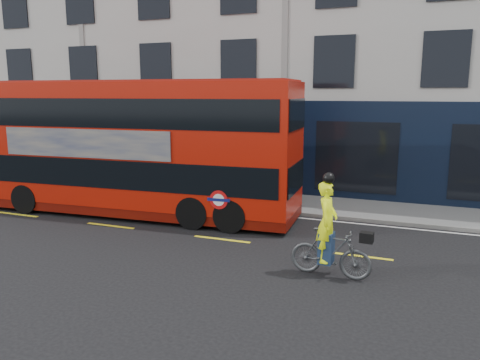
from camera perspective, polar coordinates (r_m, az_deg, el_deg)
The scene contains 8 objects.
ground at distance 12.82m, azimuth -4.91°, elevation -9.14°, with size 120.00×120.00×0.00m, color black.
pavement at distance 18.61m, azimuth 3.90°, elevation -2.64°, with size 60.00×3.00×0.12m, color slate.
kerb at distance 17.23m, azimuth 2.41°, elevation -3.70°, with size 60.00×0.12×0.13m, color slate.
building_terrace at distance 24.55m, azimuth 8.84°, elevation 17.92°, with size 50.00×10.07×15.00m.
road_edge_line at distance 16.97m, azimuth 2.08°, elevation -4.14°, with size 58.00×0.10×0.01m, color silver.
lane_dashes at distance 14.10m, azimuth -2.22°, elevation -7.23°, with size 58.00×0.12×0.01m, color yellow, non-canonical shape.
bus at distance 17.01m, azimuth -12.73°, elevation 3.95°, with size 11.86×3.34×4.73m.
cyclist at distance 11.34m, azimuth 10.86°, elevation -7.46°, with size 1.98×0.73×2.51m.
Camera 1 is at (5.35, -10.81, 4.33)m, focal length 35.00 mm.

